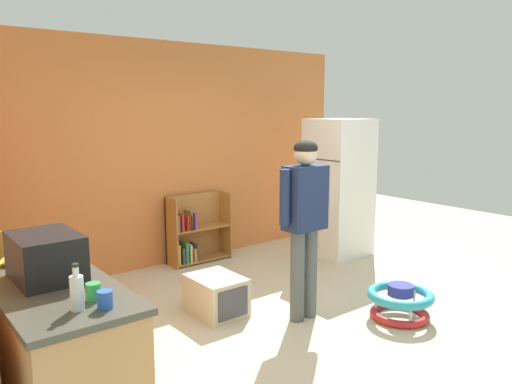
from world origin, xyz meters
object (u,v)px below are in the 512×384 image
Objects in this scene: bookshelf at (194,233)px; yellow_cup at (18,242)px; clear_bottle at (77,291)px; microwave at (46,257)px; baby_walker at (400,302)px; kitchen_counter at (46,341)px; standing_person at (305,214)px; blue_cup at (105,300)px; refrigerator at (338,188)px; banana_bunch at (7,261)px; pet_carrier at (216,295)px; green_cup at (93,292)px.

yellow_cup reaches higher than bookshelf.
microwave is at bearing 88.18° from clear_bottle.
bookshelf is 1.41× the size of baby_walker.
kitchen_counter is 1.15× the size of standing_person.
blue_cup is (0.12, -0.07, -0.05)m from clear_bottle.
refrigerator is 1.09× the size of standing_person.
pet_carrier is at bearing 8.03° from banana_bunch.
microwave is 3.03× the size of banana_bunch.
standing_person is 2.40m from banana_bunch.
pet_carrier is at bearing 18.72° from kitchen_counter.
refrigerator is at bearing 12.17° from banana_bunch.
pet_carrier is (-1.27, 1.14, 0.02)m from baby_walker.
microwave is 5.05× the size of green_cup.
bookshelf is at bearing 43.16° from microwave.
yellow_cup is at bearing 176.03° from pet_carrier.
clear_bottle is (-4.06, -1.93, 0.11)m from refrigerator.
baby_walker is at bearing -10.88° from kitchen_counter.
banana_bunch is at bearing -144.63° from bookshelf.
clear_bottle is at bearing -91.11° from kitchen_counter.
kitchen_counter is at bearing 88.89° from clear_bottle.
yellow_cup is (0.03, 0.69, 0.50)m from kitchen_counter.
clear_bottle is 2.59× the size of green_cup.
refrigerator is 4.26m from microwave.
bookshelf is at bearing 49.60° from clear_bottle.
blue_cup is 1.00× the size of yellow_cup.
banana_bunch is (-0.13, 0.45, -0.11)m from microwave.
baby_walker is 2.46× the size of clear_bottle.
refrigerator is at bearing 15.26° from pet_carrier.
baby_walker is at bearing -121.37° from refrigerator.
clear_bottle is (-2.27, -0.70, 0.01)m from standing_person.
bookshelf is 2.19m from standing_person.
clear_bottle is at bearing -83.82° from banana_bunch.
bookshelf is 0.52× the size of standing_person.
yellow_cup is at bearing 92.71° from blue_cup.
banana_bunch reaches higher than bookshelf.
bookshelf is 3.70m from blue_cup.
refrigerator is 2.21m from baby_walker.
clear_bottle reaches higher than baby_walker.
banana_bunch is at bearing 96.18° from clear_bottle.
baby_walker is at bearing -77.54° from bookshelf.
microwave is 5.05× the size of blue_cup.
blue_cup and green_cup have the same top height.
baby_walker is at bearing -41.85° from pet_carrier.
microwave is 0.58m from clear_bottle.
microwave is (-4.04, -1.34, 0.15)m from refrigerator.
baby_walker is 2.96m from green_cup.
blue_cup is (-1.58, -1.35, 0.77)m from pet_carrier.
clear_bottle is 2.59× the size of blue_cup.
pet_carrier is at bearing -164.74° from refrigerator.
green_cup is (-2.86, -0.06, 0.79)m from baby_walker.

